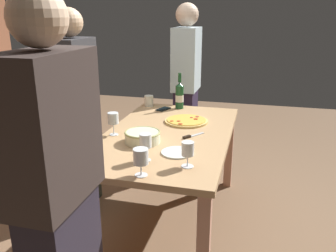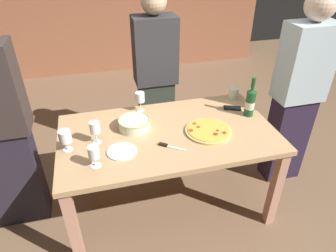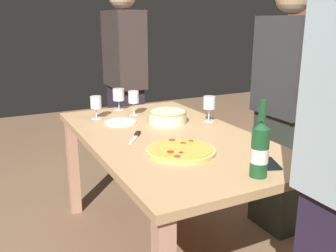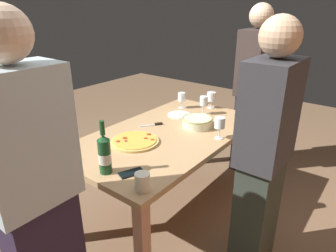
{
  "view_description": "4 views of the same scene",
  "coord_description": "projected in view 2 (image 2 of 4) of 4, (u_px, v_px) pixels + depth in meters",
  "views": [
    {
      "loc": [
        -2.35,
        -0.62,
        1.59
      ],
      "look_at": [
        0.0,
        0.0,
        0.8
      ],
      "focal_mm": 37.54,
      "sensor_mm": 36.0,
      "label": 1
    },
    {
      "loc": [
        -0.47,
        -1.81,
        2.01
      ],
      "look_at": [
        0.0,
        0.0,
        0.8
      ],
      "focal_mm": 32.32,
      "sensor_mm": 36.0,
      "label": 2
    },
    {
      "loc": [
        1.82,
        -0.92,
        1.38
      ],
      "look_at": [
        0.0,
        0.0,
        0.8
      ],
      "focal_mm": 39.91,
      "sensor_mm": 36.0,
      "label": 3
    },
    {
      "loc": [
        1.67,
        1.3,
        1.67
      ],
      "look_at": [
        0.0,
        0.0,
        0.8
      ],
      "focal_mm": 31.81,
      "sensor_mm": 36.0,
      "label": 4
    }
  ],
  "objects": [
    {
      "name": "cell_phone",
      "position": [
        232.0,
        108.0,
        2.55
      ],
      "size": [
        0.16,
        0.12,
        0.01
      ],
      "primitive_type": "cube",
      "rotation": [
        0.0,
        0.0,
        1.19
      ],
      "color": "black",
      "rests_on": "dining_table"
    },
    {
      "name": "person_guest_right",
      "position": [
        297.0,
        95.0,
        2.52
      ],
      "size": [
        0.39,
        0.24,
        1.68
      ],
      "rotation": [
        0.0,
        0.0,
        -3.05
      ],
      "color": "#291E35",
      "rests_on": "ground"
    },
    {
      "name": "wine_bottle",
      "position": [
        250.0,
        102.0,
        2.39
      ],
      "size": [
        0.07,
        0.07,
        0.33
      ],
      "color": "#1A4B26",
      "rests_on": "dining_table"
    },
    {
      "name": "wine_glass_by_bottle",
      "position": [
        95.0,
        128.0,
        2.08
      ],
      "size": [
        0.07,
        0.07,
        0.17
      ],
      "color": "white",
      "rests_on": "dining_table"
    },
    {
      "name": "wine_glass_near_pizza",
      "position": [
        94.0,
        153.0,
        1.87
      ],
      "size": [
        0.07,
        0.07,
        0.15
      ],
      "color": "white",
      "rests_on": "dining_table"
    },
    {
      "name": "person_host",
      "position": [
        156.0,
        79.0,
        2.87
      ],
      "size": [
        0.39,
        0.24,
        1.63
      ],
      "rotation": [
        0.0,
        0.0,
        -1.68
      ],
      "color": "#2C342D",
      "rests_on": "ground"
    },
    {
      "name": "ground_plane",
      "position": [
        168.0,
        202.0,
        2.66
      ],
      "size": [
        8.0,
        8.0,
        0.0
      ],
      "primitive_type": "plane",
      "color": "brown"
    },
    {
      "name": "side_plate",
      "position": [
        122.0,
        151.0,
        2.05
      ],
      "size": [
        0.2,
        0.2,
        0.01
      ],
      "primitive_type": "cylinder",
      "color": "white",
      "rests_on": "dining_table"
    },
    {
      "name": "pizza_knife",
      "position": [
        168.0,
        146.0,
        2.1
      ],
      "size": [
        0.17,
        0.13,
        0.02
      ],
      "color": "silver",
      "rests_on": "dining_table"
    },
    {
      "name": "dining_table",
      "position": [
        168.0,
        142.0,
        2.3
      ],
      "size": [
        1.6,
        0.9,
        0.75
      ],
      "color": "tan",
      "rests_on": "ground"
    },
    {
      "name": "serving_bowl",
      "position": [
        134.0,
        123.0,
        2.28
      ],
      "size": [
        0.24,
        0.24,
        0.08
      ],
      "color": "#E2E8C2",
      "rests_on": "dining_table"
    },
    {
      "name": "cup_amber",
      "position": [
        234.0,
        94.0,
        2.67
      ],
      "size": [
        0.08,
        0.08,
        0.1
      ],
      "primitive_type": "cylinder",
      "color": "white",
      "rests_on": "dining_table"
    },
    {
      "name": "wine_glass_far_right",
      "position": [
        140.0,
        98.0,
        2.46
      ],
      "size": [
        0.08,
        0.08,
        0.17
      ],
      "color": "white",
      "rests_on": "dining_table"
    },
    {
      "name": "pizza",
      "position": [
        208.0,
        131.0,
        2.25
      ],
      "size": [
        0.35,
        0.35,
        0.03
      ],
      "color": "#E0B866",
      "rests_on": "dining_table"
    },
    {
      "name": "wine_glass_far_left",
      "position": [
        65.0,
        137.0,
        2.01
      ],
      "size": [
        0.08,
        0.08,
        0.15
      ],
      "color": "white",
      "rests_on": "dining_table"
    }
  ]
}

